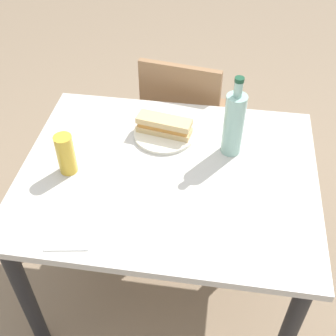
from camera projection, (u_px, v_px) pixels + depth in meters
The scene contains 9 objects.
ground_plane at pixel (168, 280), 2.13m from camera, with size 8.00×8.00×0.00m, color #8C755B.
dining_table at pixel (168, 192), 1.70m from camera, with size 1.09×0.87×0.73m.
chair_far at pixel (184, 119), 2.24m from camera, with size 0.45×0.45×0.86m.
plate_near at pixel (164, 134), 1.77m from camera, with size 0.25×0.25×0.01m, color silver.
baguette_sandwich_near at pixel (164, 125), 1.75m from camera, with size 0.23×0.11×0.07m.
knife_near at pixel (166, 122), 1.81m from camera, with size 0.17×0.08×0.01m.
water_bottle at pixel (234, 123), 1.62m from camera, with size 0.08×0.08×0.33m.
beer_glass at pixel (66, 154), 1.58m from camera, with size 0.07×0.07×0.16m, color gold.
paper_napkin at pixel (69, 233), 1.42m from camera, with size 0.14×0.14×0.00m, color white.
Camera 1 is at (0.17, -1.15, 1.87)m, focal length 47.14 mm.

